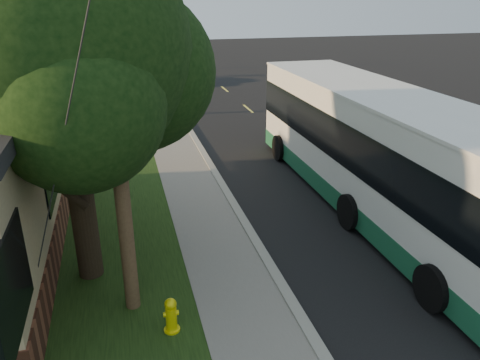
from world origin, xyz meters
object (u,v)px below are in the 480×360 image
at_px(fire_hydrant, 171,315).
at_px(bare_tree_near, 110,77).
at_px(bare_tree_far, 116,52).
at_px(distant_car, 186,74).
at_px(leafy_tree, 63,52).
at_px(utility_pole, 111,92).
at_px(transit_bus, 379,148).
at_px(traffic_signal, 157,31).

relative_size(fire_hydrant, bare_tree_near, 0.17).
bearing_deg(bare_tree_far, distant_car, -32.06).
bearing_deg(bare_tree_near, bare_tree_far, 87.61).
xyz_separation_m(bare_tree_near, bare_tree_far, (0.50, 12.00, -0.15)).
relative_size(leafy_tree, bare_tree_near, 1.81).
relative_size(utility_pole, transit_bus, 0.68).
bearing_deg(bare_tree_near, fire_hydrant, -87.14).
relative_size(bare_tree_far, distant_car, 0.99).
bearing_deg(traffic_signal, leafy_tree, -98.47).
distance_m(traffic_signal, transit_bus, 29.99).
relative_size(fire_hydrant, utility_pole, 0.08).
height_order(fire_hydrant, utility_pole, utility_pole).
xyz_separation_m(utility_pole, bare_tree_far, (0.31, 29.01, -2.63)).
relative_size(fire_hydrant, traffic_signal, 0.13).
relative_size(utility_pole, bare_tree_near, 2.11).
bearing_deg(transit_bus, leafy_tree, -169.09).
xyz_separation_m(utility_pole, transit_bus, (7.52, 3.27, -2.70)).
relative_size(bare_tree_far, transit_bus, 0.30).
bearing_deg(leafy_tree, fire_hydrant, -59.33).
relative_size(fire_hydrant, leafy_tree, 0.09).
height_order(bare_tree_near, bare_tree_far, bare_tree_near).
xyz_separation_m(fire_hydrant, distant_car, (4.35, 27.02, 0.26)).
distance_m(bare_tree_near, distant_car, 10.54).
bearing_deg(distant_car, leafy_tree, -105.76).
distance_m(bare_tree_far, distant_car, 5.76).
distance_m(utility_pole, distant_car, 26.81).
relative_size(leafy_tree, transit_bus, 0.58).
bearing_deg(bare_tree_far, bare_tree_near, -92.39).
height_order(traffic_signal, distant_car, traffic_signal).
xyz_separation_m(fire_hydrant, bare_tree_near, (-0.90, 18.00, 1.72)).
height_order(utility_pole, bare_tree_near, utility_pole).
distance_m(bare_tree_near, bare_tree_far, 12.01).
height_order(traffic_signal, transit_bus, traffic_signal).
bearing_deg(bare_tree_near, transit_bus, -60.68).
xyz_separation_m(fire_hydrant, traffic_signal, (3.10, 34.00, 2.73)).
distance_m(bare_tree_near, traffic_signal, 16.52).
distance_m(utility_pole, leafy_tree, 1.94).
xyz_separation_m(leafy_tree, bare_tree_far, (1.17, 27.35, -3.16)).
height_order(fire_hydrant, distant_car, distant_car).
height_order(leafy_tree, transit_bus, leafy_tree).
bearing_deg(bare_tree_near, traffic_signal, 75.96).
distance_m(utility_pole, transit_bus, 8.63).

